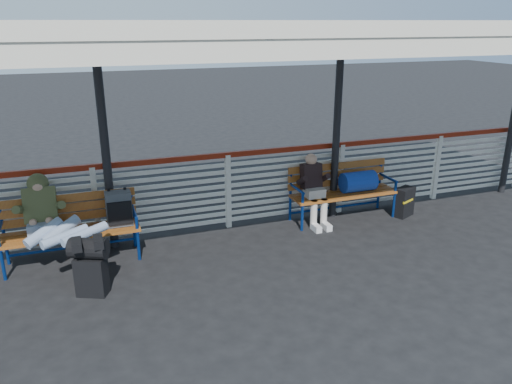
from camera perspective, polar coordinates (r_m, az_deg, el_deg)
name	(u,v)px	position (r m, az deg, el deg)	size (l,w,h in m)	color
ground	(272,281)	(6.49, 1.84, -10.12)	(60.00, 60.00, 0.00)	black
fence	(228,188)	(7.87, -3.22, 0.47)	(12.08, 0.08, 1.24)	silver
canopy	(249,31)	(6.48, -0.84, 17.97)	(12.60, 3.60, 3.16)	silver
luggage_stack	(90,264)	(6.33, -18.42, -7.86)	(0.51, 0.41, 0.74)	black
bench_left	(87,218)	(7.20, -18.74, -2.83)	(1.80, 0.56, 0.95)	#A1651F
bench_right	(350,184)	(8.41, 10.65, 0.91)	(1.80, 0.56, 0.92)	#A1651F
traveler_man	(57,226)	(6.87, -21.76, -3.66)	(0.94, 1.64, 0.77)	#8AA0B9
companion_person	(314,189)	(8.07, 6.65, 0.36)	(0.32, 0.66, 1.15)	beige
suitcase_side	(404,202)	(8.81, 16.58, -1.09)	(0.41, 0.35, 0.50)	black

